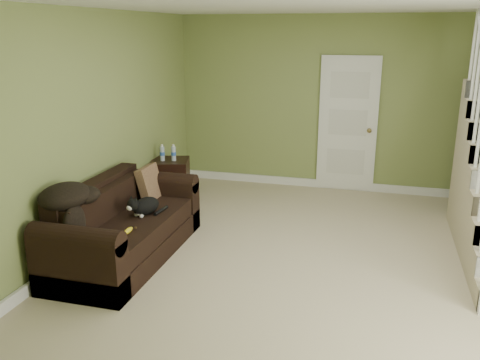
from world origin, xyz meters
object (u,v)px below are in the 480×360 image
Objects in this scene: sofa at (123,229)px; side_table at (171,180)px; banana at (128,231)px; cat at (145,206)px.

side_table is (-0.24, 1.86, -0.00)m from sofa.
banana is (0.27, -0.38, 0.16)m from sofa.
side_table is at bearing 102.03° from banana.
sofa is at bearing 124.40° from banana.
side_table is at bearing 124.40° from cat.
sofa reaches higher than banana.
side_table is 2.30m from banana.
sofa is 11.70× the size of banana.
cat is (0.20, 0.14, 0.23)m from sofa.
side_table is at bearing 97.35° from sofa.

